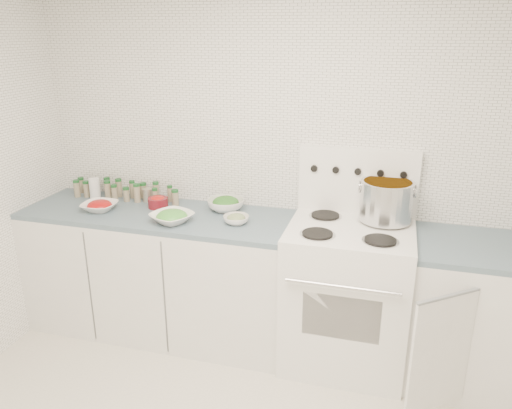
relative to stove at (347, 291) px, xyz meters
name	(u,v)px	position (x,y,z in m)	size (l,w,h in m)	color
room_walls	(202,174)	(-0.48, -1.19, 1.06)	(3.54, 3.04, 2.52)	white
counter_left	(161,272)	(-1.30, 0.00, -0.05)	(1.85, 0.62, 0.90)	white
stove	(347,291)	(0.00, 0.00, 0.00)	(0.76, 0.70, 1.36)	white
counter_right	(485,316)	(0.82, 0.00, -0.05)	(0.89, 0.88, 0.90)	white
stock_pot	(386,199)	(0.19, 0.16, 0.58)	(0.35, 0.32, 0.25)	silver
bowl_tomato	(100,206)	(-1.70, -0.07, 0.44)	(0.24, 0.24, 0.08)	white
bowl_snowpea	(172,217)	(-1.12, -0.14, 0.44)	(0.34, 0.34, 0.09)	white
bowl_broccoli	(226,204)	(-0.87, 0.17, 0.45)	(0.33, 0.33, 0.10)	white
bowl_zucchini	(236,219)	(-0.72, -0.05, 0.43)	(0.22, 0.22, 0.07)	white
bowl_pepper	(158,202)	(-1.34, 0.10, 0.45)	(0.14, 0.14, 0.08)	maroon
salt_canister	(95,189)	(-1.87, 0.15, 0.48)	(0.07, 0.07, 0.15)	white
tin_can	(148,195)	(-1.47, 0.20, 0.45)	(0.07, 0.07, 0.10)	#ABA191
spice_cluster	(123,190)	(-1.67, 0.21, 0.47)	(0.86, 0.16, 0.14)	gray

